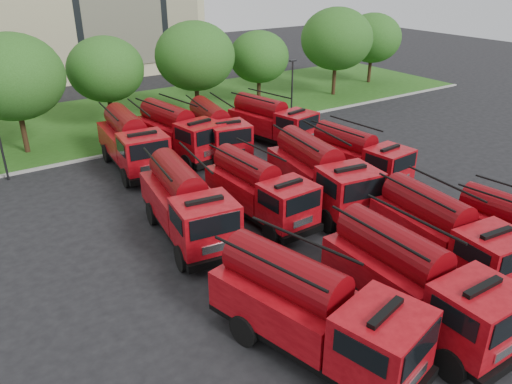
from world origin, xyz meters
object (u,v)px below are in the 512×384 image
(fire_truck_2, at_px, (444,232))
(fire_truck_8, at_px, (132,142))
(fire_truck_0, at_px, (312,310))
(fire_truck_4, at_px, (186,203))
(fire_truck_11, at_px, (271,121))
(firefighter_4, at_px, (363,267))
(fire_truck_10, at_px, (216,130))
(fire_truck_1, at_px, (414,281))
(fire_truck_6, at_px, (320,174))
(firefighter_5, at_px, (348,185))
(fire_truck_5, at_px, (259,189))
(firefighter_0, at_px, (492,279))
(firefighter_1, at_px, (451,326))
(firefighter_3, at_px, (482,226))
(fire_truck_7, at_px, (357,156))
(fire_truck_9, at_px, (178,132))

(fire_truck_2, xyz_separation_m, fire_truck_8, (-6.94, 18.51, 0.13))
(fire_truck_0, height_order, fire_truck_4, fire_truck_0)
(fire_truck_4, relative_size, fire_truck_8, 0.99)
(fire_truck_11, relative_size, firefighter_4, 4.77)
(fire_truck_4, distance_m, fire_truck_10, 11.59)
(fire_truck_0, distance_m, fire_truck_1, 4.23)
(fire_truck_6, xyz_separation_m, fire_truck_10, (-0.71, 10.22, -0.11))
(firefighter_5, bearing_deg, fire_truck_1, 65.16)
(fire_truck_0, height_order, fire_truck_10, fire_truck_0)
(fire_truck_4, height_order, fire_truck_5, fire_truck_4)
(fire_truck_4, bearing_deg, fire_truck_10, 60.99)
(fire_truck_5, height_order, fire_truck_11, fire_truck_11)
(firefighter_0, distance_m, firefighter_1, 4.12)
(fire_truck_6, bearing_deg, firefighter_3, -42.97)
(fire_truck_5, xyz_separation_m, fire_truck_7, (7.78, 0.80, -0.06))
(fire_truck_7, xyz_separation_m, fire_truck_11, (-0.30, 8.58, 0.08))
(fire_truck_1, relative_size, fire_truck_9, 0.96)
(firefighter_4, xyz_separation_m, firefighter_5, (5.64, 6.93, 0.00))
(firefighter_4, relative_size, firefighter_5, 1.01)
(fire_truck_8, distance_m, firefighter_1, 21.88)
(fire_truck_7, xyz_separation_m, firefighter_5, (-1.01, -0.38, -1.56))
(fire_truck_2, distance_m, fire_truck_5, 9.18)
(fire_truck_2, relative_size, firefighter_4, 4.73)
(fire_truck_11, bearing_deg, fire_truck_0, -133.22)
(fire_truck_9, xyz_separation_m, firefighter_4, (0.60, -17.12, -1.75))
(fire_truck_2, bearing_deg, fire_truck_6, 98.82)
(fire_truck_9, bearing_deg, firefighter_3, -73.39)
(fire_truck_1, relative_size, fire_truck_6, 0.94)
(fire_truck_6, relative_size, firefighter_1, 4.26)
(fire_truck_0, xyz_separation_m, fire_truck_4, (0.15, 9.58, -0.01))
(fire_truck_1, bearing_deg, fire_truck_11, 69.68)
(fire_truck_5, xyz_separation_m, firefighter_1, (1.07, -11.17, -1.62))
(firefighter_3, bearing_deg, fire_truck_7, -101.29)
(fire_truck_0, bearing_deg, firefighter_1, -34.35)
(fire_truck_2, xyz_separation_m, fire_truck_6, (-0.42, 7.67, 0.15))
(firefighter_3, bearing_deg, fire_truck_5, -58.40)
(firefighter_3, distance_m, firefighter_4, 7.85)
(firefighter_0, bearing_deg, fire_truck_5, 101.62)
(fire_truck_4, bearing_deg, fire_truck_7, 9.77)
(fire_truck_1, xyz_separation_m, firefighter_3, (8.91, 2.81, -1.74))
(fire_truck_5, xyz_separation_m, firefighter_4, (1.13, -6.52, -1.62))
(fire_truck_9, relative_size, fire_truck_11, 1.06)
(fire_truck_2, height_order, fire_truck_6, fire_truck_6)
(firefighter_3, height_order, firefighter_5, firefighter_3)
(fire_truck_8, xyz_separation_m, fire_truck_10, (5.81, -0.62, -0.09))
(fire_truck_11, distance_m, firefighter_3, 16.72)
(fire_truck_6, xyz_separation_m, firefighter_4, (-2.52, -5.95, -1.80))
(fire_truck_11, bearing_deg, firefighter_0, -108.27)
(firefighter_1, bearing_deg, fire_truck_0, 160.06)
(fire_truck_6, bearing_deg, fire_truck_4, -178.37)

